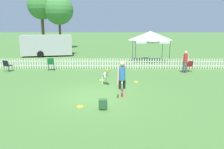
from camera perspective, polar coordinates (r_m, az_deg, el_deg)
name	(u,v)px	position (r m, az deg, el deg)	size (l,w,h in m)	color
ground_plane	(97,96)	(10.23, -3.89, -5.71)	(240.00, 240.00, 0.00)	#4C7A38
handler_person	(122,75)	(9.64, 2.64, -0.13)	(0.44, 1.12, 1.71)	tan
leaping_dog	(106,75)	(12.11, -1.67, -0.05)	(0.55, 1.10, 0.96)	beige
frisbee_near_handler	(122,83)	(12.58, 2.73, -2.17)	(0.26, 0.26, 0.02)	yellow
frisbee_near_dog	(136,82)	(12.86, 6.27, -1.92)	(0.26, 0.26, 0.02)	yellow
frisbee_midfield	(102,80)	(13.22, -2.71, -1.46)	(0.26, 0.26, 0.02)	yellow
frisbee_far_scatter	(80,107)	(9.00, -8.35, -8.29)	(0.26, 0.26, 0.02)	yellow
backpack_on_grass	(103,104)	(8.61, -2.37, -7.81)	(0.33, 0.28, 0.41)	#2D5633
picket_fence	(104,64)	(16.77, -2.09, 2.87)	(27.86, 0.04, 0.80)	silver
folding_chair_blue_left	(189,65)	(16.56, 19.41, 2.31)	(0.56, 0.57, 0.80)	#333338
folding_chair_center	(7,65)	(17.41, -25.72, 2.30)	(0.63, 0.65, 0.82)	#333338
folding_chair_green_right	(51,63)	(16.68, -15.69, 2.92)	(0.57, 0.59, 0.93)	#333338
canopy_tent_main	(150,37)	(20.26, 10.00, 9.67)	(2.94, 2.94, 2.78)	#333338
spectator_standing	(185,60)	(16.00, 18.62, 3.67)	(0.38, 0.27, 1.54)	#474C5B
equipment_trailer	(47,45)	(25.20, -16.60, 7.41)	(6.19, 3.30, 2.29)	#B7B7B7
tree_left_grove	(41,6)	(34.79, -17.97, 16.68)	(3.96, 3.96, 8.17)	brown
tree_right_grove	(59,10)	(33.77, -13.70, 16.00)	(4.17, 4.17, 7.61)	#4C3823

